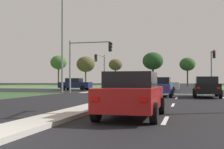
% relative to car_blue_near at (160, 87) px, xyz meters
% --- Properties ---
extents(ground_plane, '(200.00, 200.00, 0.00)m').
position_rel_car_blue_near_xyz_m(ground_plane, '(-2.15, 11.42, -0.79)').
color(ground_plane, black).
extents(grass_verge_far_left, '(35.00, 35.00, 0.01)m').
position_rel_car_blue_near_xyz_m(grass_verge_far_left, '(-27.65, 35.92, -0.79)').
color(grass_verge_far_left, '#476B38').
rests_on(grass_verge_far_left, ground).
extents(median_island_near, '(1.20, 22.00, 0.14)m').
position_rel_car_blue_near_xyz_m(median_island_near, '(-2.15, -7.58, -0.72)').
color(median_island_near, '#ADA89E').
rests_on(median_island_near, ground).
extents(median_island_far, '(1.20, 36.00, 0.14)m').
position_rel_car_blue_near_xyz_m(median_island_far, '(-2.15, 36.42, -0.72)').
color(median_island_far, gray).
rests_on(median_island_far, ground).
extents(lane_dash_near, '(0.14, 2.00, 0.01)m').
position_rel_car_blue_near_xyz_m(lane_dash_near, '(1.35, -13.93, -0.78)').
color(lane_dash_near, silver).
rests_on(lane_dash_near, ground).
extents(lane_dash_second, '(0.14, 2.00, 0.01)m').
position_rel_car_blue_near_xyz_m(lane_dash_second, '(1.35, -7.93, -0.78)').
color(lane_dash_second, silver).
rests_on(lane_dash_second, ground).
extents(lane_dash_third, '(0.14, 2.00, 0.01)m').
position_rel_car_blue_near_xyz_m(lane_dash_third, '(1.35, -1.93, -0.78)').
color(lane_dash_third, silver).
rests_on(lane_dash_third, ground).
extents(stop_bar_near, '(6.40, 0.50, 0.01)m').
position_rel_car_blue_near_xyz_m(stop_bar_near, '(1.65, 4.42, -0.78)').
color(stop_bar_near, silver).
rests_on(stop_bar_near, ground).
extents(crosswalk_bar_near, '(0.70, 2.80, 0.01)m').
position_rel_car_blue_near_xyz_m(crosswalk_bar_near, '(-8.55, 6.22, -0.78)').
color(crosswalk_bar_near, silver).
rests_on(crosswalk_bar_near, ground).
extents(crosswalk_bar_second, '(0.70, 2.80, 0.01)m').
position_rel_car_blue_near_xyz_m(crosswalk_bar_second, '(-7.40, 6.22, -0.78)').
color(crosswalk_bar_second, silver).
rests_on(crosswalk_bar_second, ground).
extents(crosswalk_bar_third, '(0.70, 2.80, 0.01)m').
position_rel_car_blue_near_xyz_m(crosswalk_bar_third, '(-6.25, 6.22, -0.78)').
color(crosswalk_bar_third, silver).
rests_on(crosswalk_bar_third, ground).
extents(crosswalk_bar_fourth, '(0.70, 2.80, 0.01)m').
position_rel_car_blue_near_xyz_m(crosswalk_bar_fourth, '(-5.10, 6.22, -0.78)').
color(crosswalk_bar_fourth, silver).
rests_on(crosswalk_bar_fourth, ground).
extents(crosswalk_bar_fifth, '(0.70, 2.80, 0.01)m').
position_rel_car_blue_near_xyz_m(crosswalk_bar_fifth, '(-3.95, 6.22, -0.78)').
color(crosswalk_bar_fifth, silver).
rests_on(crosswalk_bar_fifth, ground).
extents(crosswalk_bar_sixth, '(0.70, 2.80, 0.01)m').
position_rel_car_blue_near_xyz_m(crosswalk_bar_sixth, '(-2.80, 6.22, -0.78)').
color(crosswalk_bar_sixth, silver).
rests_on(crosswalk_bar_sixth, ground).
extents(car_blue_near, '(2.05, 4.63, 1.54)m').
position_rel_car_blue_near_xyz_m(car_blue_near, '(0.00, 0.00, 0.00)').
color(car_blue_near, navy).
rests_on(car_blue_near, ground).
extents(car_black_second, '(1.95, 4.27, 1.58)m').
position_rel_car_blue_near_xyz_m(car_black_second, '(3.53, -0.33, 0.01)').
color(car_black_second, black).
rests_on(car_black_second, ground).
extents(car_grey_third, '(2.05, 4.38, 1.53)m').
position_rel_car_blue_near_xyz_m(car_grey_third, '(-4.57, 39.85, -0.01)').
color(car_grey_third, slate).
rests_on(car_grey_third, ground).
extents(car_navy_fourth, '(4.25, 2.01, 1.60)m').
position_rel_car_blue_near_xyz_m(car_navy_fourth, '(-12.19, 12.35, 0.02)').
color(car_navy_fourth, '#161E47').
rests_on(car_navy_fourth, ground).
extents(car_red_fifth, '(2.01, 4.17, 1.57)m').
position_rel_car_blue_near_xyz_m(car_red_fifth, '(0.18, -13.48, 0.01)').
color(car_red_fifth, '#A31919').
rests_on(car_red_fifth, ground).
extents(car_silver_seventh, '(4.37, 2.04, 1.61)m').
position_rel_car_blue_near_xyz_m(car_silver_seventh, '(-0.90, 10.33, 0.03)').
color(car_silver_seventh, '#B7B7BC').
rests_on(car_silver_seventh, ground).
extents(car_maroon_eighth, '(2.04, 4.56, 1.51)m').
position_rel_car_blue_near_xyz_m(car_maroon_eighth, '(-4.42, 30.13, -0.02)').
color(car_maroon_eighth, maroon).
rests_on(car_maroon_eighth, ground).
extents(traffic_signal_near_left, '(4.71, 0.32, 5.48)m').
position_rel_car_blue_near_xyz_m(traffic_signal_near_left, '(-8.04, 4.82, 2.99)').
color(traffic_signal_near_left, gray).
rests_on(traffic_signal_near_left, ground).
extents(traffic_signal_far_right, '(0.32, 4.13, 5.30)m').
position_rel_car_blue_near_xyz_m(traffic_signal_far_right, '(5.45, 16.51, 2.84)').
color(traffic_signal_far_right, gray).
rests_on(traffic_signal_far_right, ground).
extents(traffic_signal_far_left, '(0.32, 4.57, 5.11)m').
position_rel_car_blue_near_xyz_m(traffic_signal_far_left, '(-9.75, 16.29, 2.75)').
color(traffic_signal_far_left, gray).
rests_on(traffic_signal_far_left, ground).
extents(street_lamp_second, '(0.77, 1.86, 9.84)m').
position_rel_car_blue_near_xyz_m(street_lamp_second, '(-10.59, 4.63, 4.65)').
color(street_lamp_second, gray).
rests_on(street_lamp_second, ground).
extents(pedestrian_at_median, '(0.34, 0.34, 1.78)m').
position_rel_car_blue_near_xyz_m(pedestrian_at_median, '(-1.96, 19.53, 0.43)').
color(pedestrian_at_median, '#4C4C4C').
rests_on(pedestrian_at_median, median_island_far).
extents(treeline_near, '(4.24, 4.24, 7.83)m').
position_rel_car_blue_near_xyz_m(treeline_near, '(-30.02, 45.66, 5.20)').
color(treeline_near, '#423323').
rests_on(treeline_near, ground).
extents(treeline_second, '(4.53, 4.53, 7.25)m').
position_rel_car_blue_near_xyz_m(treeline_second, '(-21.88, 43.79, 4.52)').
color(treeline_second, '#423323').
rests_on(treeline_second, ground).
extents(treeline_third, '(3.22, 3.22, 6.45)m').
position_rel_car_blue_near_xyz_m(treeline_third, '(-14.14, 43.17, 4.25)').
color(treeline_third, '#423323').
rests_on(treeline_third, ground).
extents(treeline_fourth, '(4.88, 4.88, 8.03)m').
position_rel_car_blue_near_xyz_m(treeline_fourth, '(-5.47, 45.15, 5.13)').
color(treeline_fourth, '#423323').
rests_on(treeline_fourth, ground).
extents(treeline_fifth, '(3.59, 3.59, 6.57)m').
position_rel_car_blue_near_xyz_m(treeline_fifth, '(2.48, 44.83, 4.22)').
color(treeline_fifth, '#423323').
rests_on(treeline_fifth, ground).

